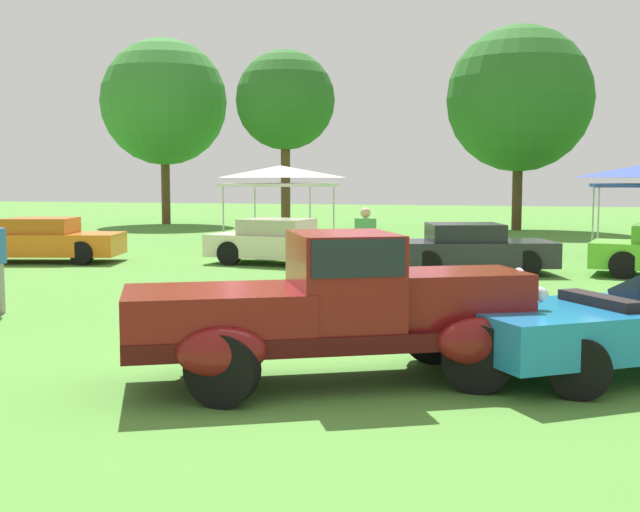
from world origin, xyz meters
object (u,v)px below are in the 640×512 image
object	(u,v)px
neighbor_convertible	(635,324)
spectator_between_cars	(365,244)
show_car_charcoal	(470,249)
show_car_cream	(281,242)
feature_pickup_truck	(336,306)
show_car_orange	(46,240)
canopy_tent_left_field	(280,175)

from	to	relation	value
neighbor_convertible	spectator_between_cars	xyz separation A→B (m)	(-4.72, 6.52, 0.34)
spectator_between_cars	show_car_charcoal	bearing A→B (deg)	56.31
neighbor_convertible	show_car_cream	bearing A→B (deg)	127.51
feature_pickup_truck	show_car_charcoal	xyz separation A→B (m)	(0.51, 10.86, -0.27)
show_car_orange	canopy_tent_left_field	distance (m)	7.50
neighbor_convertible	show_car_charcoal	distance (m)	9.83
spectator_between_cars	show_car_orange	bearing A→B (deg)	165.15
neighbor_convertible	show_car_cream	distance (m)	12.94
spectator_between_cars	canopy_tent_left_field	bearing A→B (deg)	120.10
spectator_between_cars	feature_pickup_truck	bearing A→B (deg)	-79.83
neighbor_convertible	show_car_cream	world-z (taller)	neighbor_convertible
neighbor_convertible	show_car_orange	world-z (taller)	neighbor_convertible
feature_pickup_truck	show_car_cream	bearing A→B (deg)	111.38
show_car_cream	canopy_tent_left_field	size ratio (longest dim) A/B	1.34
feature_pickup_truck	neighbor_convertible	xyz separation A→B (m)	(3.30, 1.44, -0.29)
neighbor_convertible	show_car_orange	bearing A→B (deg)	147.62
neighbor_convertible	show_car_charcoal	xyz separation A→B (m)	(-2.79, 9.42, 0.02)
feature_pickup_truck	show_car_charcoal	bearing A→B (deg)	87.33
feature_pickup_truck	show_car_orange	size ratio (longest dim) A/B	1.11
show_car_cream	spectator_between_cars	size ratio (longest dim) A/B	2.45
show_car_cream	spectator_between_cars	xyz separation A→B (m)	(3.15, -3.74, 0.31)
show_car_charcoal	canopy_tent_left_field	world-z (taller)	canopy_tent_left_field
neighbor_convertible	canopy_tent_left_field	distance (m)	17.10
show_car_charcoal	spectator_between_cars	xyz separation A→B (m)	(-1.93, -2.90, 0.31)
feature_pickup_truck	show_car_orange	distance (m)	15.20
show_car_cream	spectator_between_cars	distance (m)	4.90
neighbor_convertible	show_car_cream	xyz separation A→B (m)	(-7.88, 10.26, 0.02)
neighbor_convertible	show_car_charcoal	size ratio (longest dim) A/B	1.04
neighbor_convertible	show_car_orange	xyz separation A→B (m)	(-14.28, 9.06, 0.02)
feature_pickup_truck	canopy_tent_left_field	world-z (taller)	canopy_tent_left_field
show_car_cream	show_car_charcoal	distance (m)	5.16
feature_pickup_truck	spectator_between_cars	xyz separation A→B (m)	(-1.43, 7.96, 0.04)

